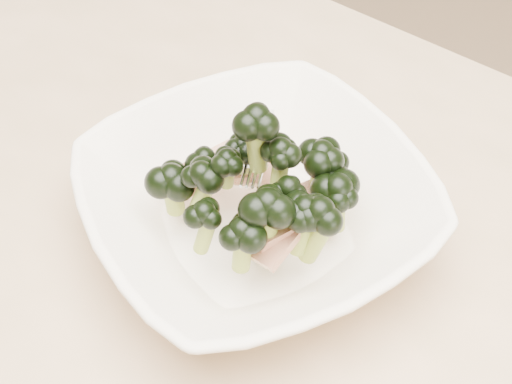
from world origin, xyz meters
TOP-DOWN VIEW (x-y plane):
  - broccoli_dish at (-0.10, 0.07)m, footprint 0.35×0.35m

SIDE VIEW (x-z plane):
  - broccoli_dish at x=-0.10m, z-range 0.72..0.86m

